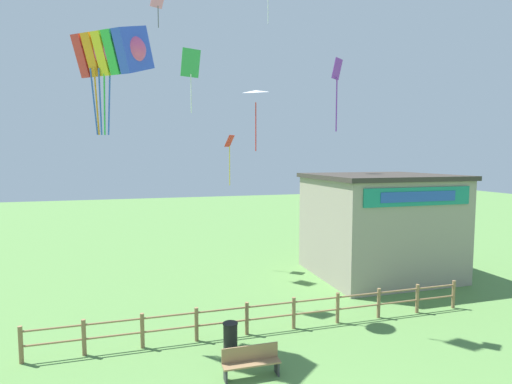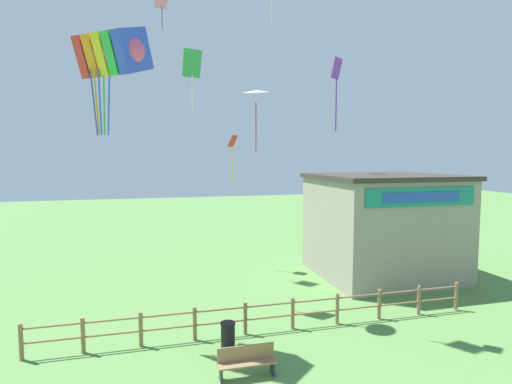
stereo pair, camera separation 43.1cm
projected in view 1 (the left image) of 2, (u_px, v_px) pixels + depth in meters
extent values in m
cylinder|color=olive|center=(21.00, 345.00, 12.78)|extent=(0.14, 0.14, 1.23)
cylinder|color=olive|center=(84.00, 337.00, 13.31)|extent=(0.14, 0.14, 1.23)
cylinder|color=olive|center=(142.00, 331.00, 13.83)|extent=(0.14, 0.14, 1.23)
cylinder|color=olive|center=(196.00, 324.00, 14.35)|extent=(0.14, 0.14, 1.23)
cylinder|color=olive|center=(247.00, 318.00, 14.88)|extent=(0.14, 0.14, 1.23)
cylinder|color=olive|center=(294.00, 313.00, 15.40)|extent=(0.14, 0.14, 1.23)
cylinder|color=olive|center=(338.00, 308.00, 15.92)|extent=(0.14, 0.14, 1.23)
cylinder|color=olive|center=(379.00, 303.00, 16.44)|extent=(0.14, 0.14, 1.23)
cylinder|color=olive|center=(417.00, 299.00, 16.97)|extent=(0.14, 0.14, 1.23)
cylinder|color=olive|center=(453.00, 294.00, 17.49)|extent=(0.14, 0.14, 1.23)
cylinder|color=olive|center=(271.00, 305.00, 15.10)|extent=(16.90, 0.07, 0.07)
cylinder|color=olive|center=(271.00, 317.00, 15.14)|extent=(16.90, 0.07, 0.07)
cube|color=gray|center=(379.00, 227.00, 22.45)|extent=(7.03, 6.33, 5.43)
cube|color=#38332D|center=(380.00, 177.00, 22.20)|extent=(7.33, 6.63, 0.24)
cube|color=#197F6B|center=(418.00, 197.00, 19.21)|extent=(5.98, 0.08, 0.90)
cube|color=#234CAD|center=(419.00, 197.00, 19.16)|extent=(4.22, 0.04, 0.49)
cube|color=olive|center=(252.00, 364.00, 11.95)|extent=(1.76, 0.41, 0.05)
cube|color=olive|center=(250.00, 353.00, 12.10)|extent=(1.76, 0.06, 0.46)
cube|color=#2D2D33|center=(225.00, 375.00, 11.76)|extent=(0.06, 0.36, 0.42)
cube|color=#2D2D33|center=(277.00, 367.00, 12.19)|extent=(0.06, 0.36, 0.42)
cylinder|color=black|center=(230.00, 337.00, 13.74)|extent=(0.49, 0.49, 0.90)
cylinder|color=black|center=(230.00, 323.00, 13.70)|extent=(0.52, 0.52, 0.04)
ellipsoid|color=#E54C8C|center=(114.00, 52.00, 14.03)|extent=(3.13, 3.01, 1.79)
cube|color=red|center=(95.00, 54.00, 14.36)|extent=(1.42, 1.65, 1.82)
cube|color=orange|center=(104.00, 53.00, 14.20)|extent=(1.42, 1.65, 1.82)
cube|color=yellow|center=(114.00, 52.00, 14.03)|extent=(1.42, 1.65, 1.82)
cube|color=green|center=(124.00, 51.00, 13.86)|extent=(1.42, 1.65, 1.82)
cube|color=blue|center=(134.00, 49.00, 13.69)|extent=(1.42, 1.65, 1.82)
cylinder|color=blue|center=(94.00, 102.00, 13.89)|extent=(0.21, 0.36, 2.26)
cylinder|color=orange|center=(97.00, 102.00, 13.88)|extent=(0.13, 0.37, 2.26)
cylinder|color=blue|center=(100.00, 102.00, 13.88)|extent=(0.05, 0.37, 2.26)
cylinder|color=green|center=(104.00, 102.00, 13.89)|extent=(0.13, 0.37, 2.26)
cylinder|color=blue|center=(109.00, 102.00, 13.92)|extent=(0.21, 0.36, 2.26)
cylinder|color=silver|center=(268.00, 5.00, 24.22)|extent=(0.05, 0.05, 2.20)
cylinder|color=#4C4C51|center=(158.00, 17.00, 22.80)|extent=(0.05, 0.05, 1.21)
cone|color=white|center=(256.00, 91.00, 16.46)|extent=(1.55, 1.55, 0.29)
cylinder|color=red|center=(256.00, 127.00, 16.59)|extent=(0.05, 0.05, 2.01)
cube|color=green|center=(191.00, 63.00, 17.99)|extent=(0.94, 0.57, 1.20)
cylinder|color=white|center=(191.00, 94.00, 18.11)|extent=(0.05, 0.05, 1.73)
cube|color=purple|center=(337.00, 69.00, 15.08)|extent=(0.56, 0.48, 0.75)
cylinder|color=purple|center=(337.00, 104.00, 15.20)|extent=(0.05, 0.05, 2.04)
cube|color=red|center=(229.00, 141.00, 23.66)|extent=(0.67, 0.67, 0.69)
cylinder|color=yellow|center=(230.00, 166.00, 23.78)|extent=(0.05, 0.05, 2.34)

